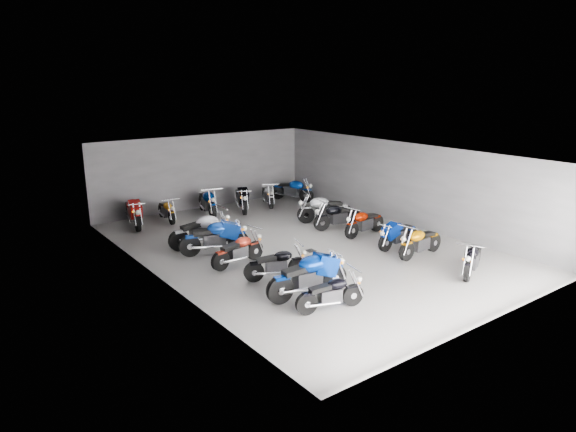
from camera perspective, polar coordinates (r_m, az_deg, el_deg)
name	(u,v)px	position (r m, az deg, el deg)	size (l,w,h in m)	color
ground	(301,247)	(17.49, 1.50, -3.46)	(14.00, 14.00, 0.00)	gray
wall_back	(204,172)	(22.86, -9.36, 4.90)	(10.00, 0.10, 3.20)	gray
wall_left	(159,226)	(14.61, -14.13, -1.12)	(0.10, 14.00, 3.20)	gray
wall_right	(403,184)	(20.44, 12.68, 3.54)	(0.10, 14.00, 3.20)	gray
ceiling	(302,153)	(16.75, 1.57, 7.04)	(10.00, 14.00, 0.04)	black
drain_grate	(311,251)	(17.12, 2.53, -3.87)	(0.32, 0.32, 0.01)	black
motorcycle_left_a	(331,293)	(12.80, 4.81, -8.53)	(1.83, 0.56, 0.81)	black
motorcycle_left_b	(309,276)	(13.46, 2.33, -6.67)	(2.40, 0.55, 1.05)	black
motorcycle_left_c	(277,264)	(14.64, -1.22, -5.34)	(1.84, 0.71, 0.83)	black
motorcycle_left_d	(239,250)	(15.78, -5.51, -3.81)	(1.96, 0.48, 0.86)	black
motorcycle_left_e	(215,238)	(16.83, -8.08, -2.39)	(2.22, 0.88, 1.01)	black
motorcycle_left_f	(202,231)	(17.64, -9.56, -1.61)	(2.32, 0.46, 1.02)	black
motorcycle_right_a	(473,259)	(15.92, 19.83, -4.48)	(1.85, 0.93, 0.87)	black
motorcycle_right_b	(420,242)	(16.99, 14.48, -2.78)	(2.04, 0.43, 0.90)	black
motorcycle_right_c	(398,234)	(17.70, 12.15, -1.99)	(1.96, 0.41, 0.86)	black
motorcycle_right_d	(364,222)	(18.87, 8.47, -0.68)	(2.03, 0.45, 0.89)	black
motorcycle_right_e	(338,216)	(19.54, 5.59, 0.00)	(2.07, 0.61, 0.92)	black
motorcycle_right_f	(324,209)	(20.38, 4.06, 0.79)	(2.13, 1.06, 1.00)	black
motorcycle_back_a	(133,212)	(20.64, -16.82, 0.42)	(0.61, 2.35, 1.04)	black
motorcycle_back_b	(167,210)	(21.09, -13.34, 0.63)	(0.42, 1.86, 0.82)	black
motorcycle_back_c	(207,202)	(21.71, -8.94, 1.55)	(0.69, 2.27, 1.01)	black
motorcycle_back_d	(242,198)	(22.23, -5.19, 1.98)	(1.01, 2.16, 1.00)	black
motorcycle_back_e	(268,195)	(23.10, -2.25, 2.37)	(0.91, 1.90, 0.88)	black
motorcycle_back_f	(292,190)	(23.90, 0.49, 2.92)	(1.05, 2.06, 0.97)	black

